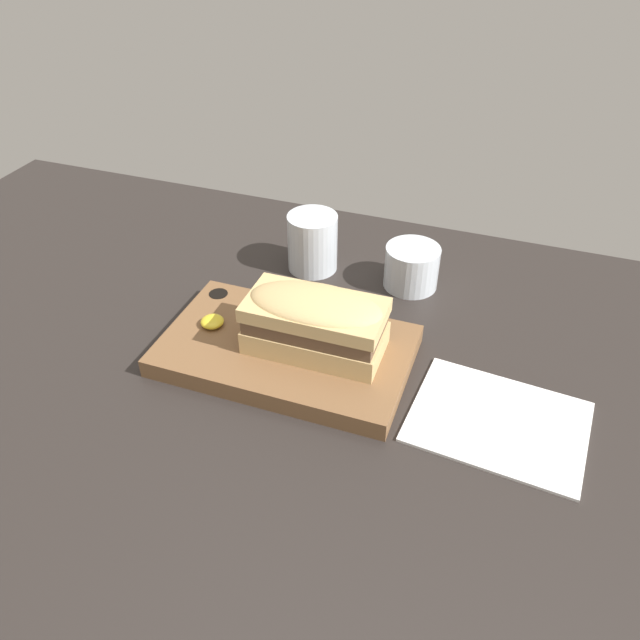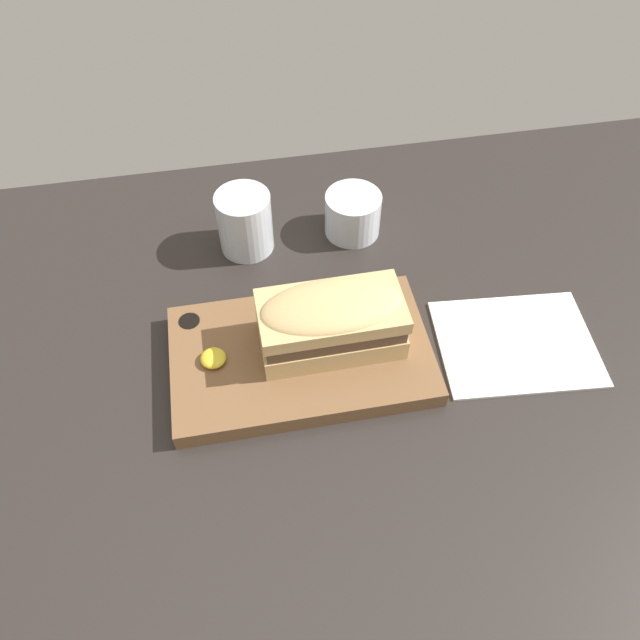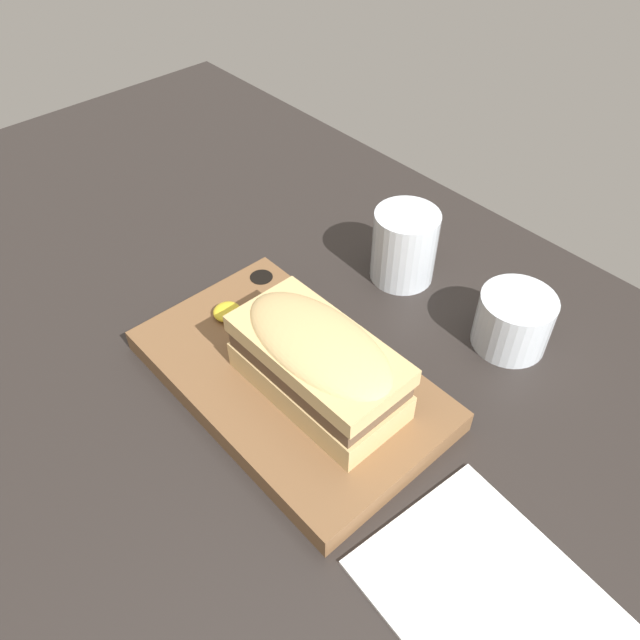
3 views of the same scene
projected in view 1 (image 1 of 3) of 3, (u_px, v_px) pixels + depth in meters
The scene contains 7 objects.
dining_table at pixel (345, 404), 76.38cm from camera, with size 168.39×91.56×2.00cm.
serving_board at pixel (286, 350), 80.89cm from camera, with size 31.83×19.16×2.62cm.
sandwich at pixel (315, 320), 76.75cm from camera, with size 17.25×8.84×8.10cm.
mustard_dollop at pixel (212, 322), 82.63cm from camera, with size 3.10×3.10×1.24cm.
water_glass at pixel (313, 246), 96.61cm from camera, with size 7.74×7.74×9.07cm.
wine_glass at pixel (411, 269), 93.30cm from camera, with size 8.14×8.14×6.46cm.
napkin at pixel (498, 422), 72.41cm from camera, with size 21.01×16.90×0.40cm.
Camera 1 is at (15.52, -52.04, 55.77)cm, focal length 35.00 mm.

